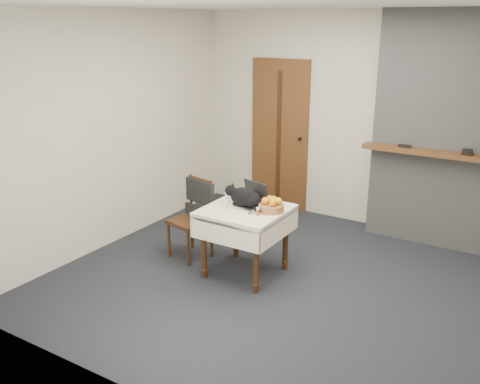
# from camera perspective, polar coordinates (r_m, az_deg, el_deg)

# --- Properties ---
(ground) EXTENTS (4.50, 4.50, 0.00)m
(ground) POSITION_cam_1_polar(r_m,az_deg,el_deg) (5.34, 5.55, -9.80)
(ground) COLOR black
(ground) RESTS_ON ground
(room_shell) EXTENTS (4.52, 4.01, 2.61)m
(room_shell) POSITION_cam_1_polar(r_m,az_deg,el_deg) (5.20, 8.45, 9.86)
(room_shell) COLOR beige
(room_shell) RESTS_ON ground
(door) EXTENTS (0.82, 0.10, 2.00)m
(door) POSITION_cam_1_polar(r_m,az_deg,el_deg) (7.18, 4.25, 6.03)
(door) COLOR brown
(door) RESTS_ON ground
(chimney) EXTENTS (1.62, 0.48, 2.60)m
(chimney) POSITION_cam_1_polar(r_m,az_deg,el_deg) (6.33, 20.92, 6.02)
(chimney) COLOR gray
(chimney) RESTS_ON ground
(side_table) EXTENTS (0.78, 0.78, 0.70)m
(side_table) POSITION_cam_1_polar(r_m,az_deg,el_deg) (5.30, 0.58, -2.93)
(side_table) COLOR #3A200F
(side_table) RESTS_ON ground
(laptop) EXTENTS (0.39, 0.35, 0.24)m
(laptop) POSITION_cam_1_polar(r_m,az_deg,el_deg) (5.33, 1.14, -0.85)
(laptop) COLOR #B7B7BC
(laptop) RESTS_ON side_table
(cat) EXTENTS (0.47, 0.21, 0.23)m
(cat) POSITION_cam_1_polar(r_m,az_deg,el_deg) (5.28, 0.55, -0.61)
(cat) COLOR black
(cat) RESTS_ON side_table
(cream_jar) EXTENTS (0.06, 0.06, 0.07)m
(cream_jar) POSITION_cam_1_polar(r_m,az_deg,el_deg) (5.39, -1.40, -0.95)
(cream_jar) COLOR white
(cream_jar) RESTS_ON side_table
(pill_bottle) EXTENTS (0.04, 0.04, 0.08)m
(pill_bottle) POSITION_cam_1_polar(r_m,az_deg,el_deg) (5.08, 1.93, -2.06)
(pill_bottle) COLOR #974912
(pill_bottle) RESTS_ON side_table
(fruit_basket) EXTENTS (0.25, 0.25, 0.14)m
(fruit_basket) POSITION_cam_1_polar(r_m,az_deg,el_deg) (5.19, 3.36, -1.45)
(fruit_basket) COLOR olive
(fruit_basket) RESTS_ON side_table
(desk_clutter) EXTENTS (0.12, 0.09, 0.01)m
(desk_clutter) POSITION_cam_1_polar(r_m,az_deg,el_deg) (5.19, 2.31, -2.05)
(desk_clutter) COLOR black
(desk_clutter) RESTS_ON side_table
(chair) EXTENTS (0.47, 0.46, 0.87)m
(chair) POSITION_cam_1_polar(r_m,az_deg,el_deg) (5.77, -4.76, -1.60)
(chair) COLOR #3A200F
(chair) RESTS_ON ground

